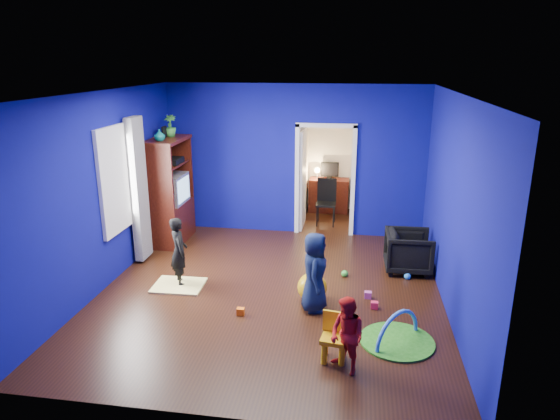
% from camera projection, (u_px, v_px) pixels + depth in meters
% --- Properties ---
extents(floor, '(5.00, 5.50, 0.01)m').
position_uv_depth(floor, '(270.00, 292.00, 7.44)').
color(floor, black).
rests_on(floor, ground).
extents(ceiling, '(5.00, 5.50, 0.01)m').
position_uv_depth(ceiling, '(269.00, 93.00, 6.60)').
color(ceiling, white).
rests_on(ceiling, wall_back).
extents(wall_back, '(5.00, 0.02, 2.90)m').
position_uv_depth(wall_back, '(294.00, 161.00, 9.62)').
color(wall_back, '#0A0C78').
rests_on(wall_back, floor).
extents(wall_front, '(5.00, 0.02, 2.90)m').
position_uv_depth(wall_front, '(216.00, 281.00, 4.42)').
color(wall_front, '#0A0C78').
rests_on(wall_front, floor).
extents(wall_left, '(0.02, 5.50, 2.90)m').
position_uv_depth(wall_left, '(104.00, 191.00, 7.39)').
color(wall_left, '#0A0C78').
rests_on(wall_left, floor).
extents(wall_right, '(0.02, 5.50, 2.90)m').
position_uv_depth(wall_right, '(454.00, 206.00, 6.65)').
color(wall_right, '#0A0C78').
rests_on(wall_right, floor).
extents(alcove, '(1.00, 1.75, 2.50)m').
position_uv_depth(alcove, '(328.00, 163.00, 10.42)').
color(alcove, silver).
rests_on(alcove, floor).
extents(armchair, '(0.76, 0.74, 0.67)m').
position_uv_depth(armchair, '(409.00, 251.00, 8.10)').
color(armchair, black).
rests_on(armchair, floor).
extents(child_black, '(0.42, 0.47, 1.07)m').
position_uv_depth(child_black, '(179.00, 251.00, 7.56)').
color(child_black, black).
rests_on(child_black, floor).
extents(child_navy, '(0.38, 0.56, 1.12)m').
position_uv_depth(child_navy, '(315.00, 272.00, 6.77)').
color(child_navy, '#10173B').
rests_on(child_navy, floor).
extents(toddler_red, '(0.54, 0.54, 0.88)m').
position_uv_depth(toddler_red, '(347.00, 336.00, 5.44)').
color(toddler_red, red).
rests_on(toddler_red, floor).
extents(vase, '(0.24, 0.24, 0.20)m').
position_uv_depth(vase, '(159.00, 135.00, 8.66)').
color(vase, '#0C5C62').
rests_on(vase, tv_armoire).
extents(potted_plant, '(0.25, 0.25, 0.39)m').
position_uv_depth(potted_plant, '(170.00, 126.00, 9.12)').
color(potted_plant, '#398F34').
rests_on(potted_plant, tv_armoire).
extents(tv_armoire, '(0.58, 1.14, 1.96)m').
position_uv_depth(tv_armoire, '(170.00, 191.00, 9.26)').
color(tv_armoire, '#401B0A').
rests_on(tv_armoire, floor).
extents(crt_tv, '(0.46, 0.70, 0.54)m').
position_uv_depth(crt_tv, '(172.00, 189.00, 9.24)').
color(crt_tv, silver).
rests_on(crt_tv, tv_armoire).
extents(yellow_blanket, '(0.77, 0.63, 0.03)m').
position_uv_depth(yellow_blanket, '(179.00, 285.00, 7.62)').
color(yellow_blanket, '#F2E07A').
rests_on(yellow_blanket, floor).
extents(hopper_ball, '(0.42, 0.42, 0.42)m').
position_uv_depth(hopper_ball, '(312.00, 287.00, 7.11)').
color(hopper_ball, yellow).
rests_on(hopper_ball, floor).
extents(kid_chair, '(0.32, 0.32, 0.50)m').
position_uv_depth(kid_chair, '(334.00, 340.00, 5.71)').
color(kid_chair, yellow).
rests_on(kid_chair, floor).
extents(play_mat, '(0.91, 0.91, 0.02)m').
position_uv_depth(play_mat, '(397.00, 341.00, 6.13)').
color(play_mat, green).
rests_on(play_mat, floor).
extents(toy_arch, '(0.57, 0.65, 0.81)m').
position_uv_depth(toy_arch, '(397.00, 340.00, 6.12)').
color(toy_arch, '#3F8CD8').
rests_on(toy_arch, floor).
extents(window_left, '(0.03, 0.95, 1.55)m').
position_uv_depth(window_left, '(115.00, 179.00, 7.69)').
color(window_left, white).
rests_on(window_left, wall_left).
extents(curtain, '(0.14, 0.42, 2.40)m').
position_uv_depth(curtain, '(139.00, 190.00, 8.28)').
color(curtain, slate).
rests_on(curtain, floor).
extents(doorway, '(1.16, 0.10, 2.10)m').
position_uv_depth(doorway, '(325.00, 182.00, 9.65)').
color(doorway, white).
rests_on(doorway, floor).
extents(study_desk, '(0.88, 0.44, 0.75)m').
position_uv_depth(study_desk, '(329.00, 195.00, 11.27)').
color(study_desk, '#3D140A').
rests_on(study_desk, floor).
extents(desk_monitor, '(0.40, 0.05, 0.32)m').
position_uv_depth(desk_monitor, '(330.00, 169.00, 11.22)').
color(desk_monitor, black).
rests_on(desk_monitor, study_desk).
extents(desk_lamp, '(0.14, 0.14, 0.14)m').
position_uv_depth(desk_lamp, '(317.00, 170.00, 11.21)').
color(desk_lamp, '#FFD88C').
rests_on(desk_lamp, study_desk).
extents(folding_chair, '(0.40, 0.40, 0.92)m').
position_uv_depth(folding_chair, '(326.00, 203.00, 10.34)').
color(folding_chair, black).
rests_on(folding_chair, floor).
extents(book_shelf, '(0.88, 0.24, 0.04)m').
position_uv_depth(book_shelf, '(331.00, 121.00, 10.90)').
color(book_shelf, white).
rests_on(book_shelf, study_desk).
extents(toy_0, '(0.10, 0.08, 0.10)m').
position_uv_depth(toy_0, '(374.00, 305.00, 6.94)').
color(toy_0, '#F62949').
rests_on(toy_0, floor).
extents(toy_1, '(0.11, 0.11, 0.11)m').
position_uv_depth(toy_1, '(407.00, 276.00, 7.86)').
color(toy_1, '#2983ED').
rests_on(toy_1, floor).
extents(toy_2, '(0.10, 0.08, 0.10)m').
position_uv_depth(toy_2, '(241.00, 312.00, 6.76)').
color(toy_2, '#FF660D').
rests_on(toy_2, floor).
extents(toy_3, '(0.11, 0.11, 0.11)m').
position_uv_depth(toy_3, '(345.00, 273.00, 7.95)').
color(toy_3, green).
rests_on(toy_3, floor).
extents(toy_4, '(0.10, 0.08, 0.10)m').
position_uv_depth(toy_4, '(368.00, 295.00, 7.24)').
color(toy_4, '#C4498F').
rests_on(toy_4, floor).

